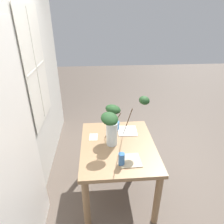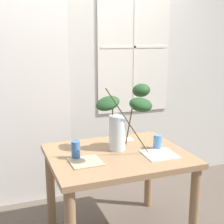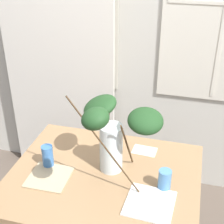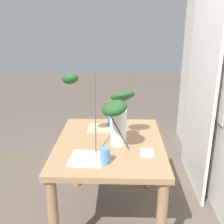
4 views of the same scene
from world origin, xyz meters
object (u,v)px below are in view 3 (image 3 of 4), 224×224
Objects in this scene: plate_square_left at (49,177)px; plate_square_right at (150,203)px; dining_table at (104,192)px; vase_with_branches at (116,132)px; drinking_glass_blue_right at (165,180)px; drinking_glass_blue_left at (48,156)px.

plate_square_left and plate_square_right have the same top height.
dining_table is 4.44× the size of plate_square_right.
drinking_glass_blue_right is (0.29, -0.06, -0.22)m from vase_with_branches.
plate_square_left is (0.05, -0.11, -0.07)m from drinking_glass_blue_left.
vase_with_branches is at bearing 168.31° from drinking_glass_blue_right.
dining_table is 7.88× the size of drinking_glass_blue_left.
drinking_glass_blue_right reaches higher than plate_square_right.
plate_square_left is (-0.36, -0.14, -0.28)m from vase_with_branches.
drinking_glass_blue_left is 0.71m from drinking_glass_blue_right.
drinking_glass_blue_left reaches higher than plate_square_left.
vase_with_branches is 0.42m from plate_square_right.
drinking_glass_blue_left is (-0.35, 0.00, 0.20)m from dining_table.
dining_table is at bearing -0.70° from drinking_glass_blue_left.
vase_with_branches is at bearing 21.26° from plate_square_left.
dining_table is 0.40m from drinking_glass_blue_left.
drinking_glass_blue_right reaches higher than dining_table.
dining_table is 0.34m from plate_square_left.
plate_square_left is (-0.66, -0.08, -0.06)m from drinking_glass_blue_right.
drinking_glass_blue_right is at bearing -2.02° from drinking_glass_blue_left.
dining_table is at bearing -147.35° from vase_with_branches.
drinking_glass_blue_right is at bearing 67.93° from plate_square_right.
drinking_glass_blue_right is (0.36, -0.02, 0.19)m from dining_table.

